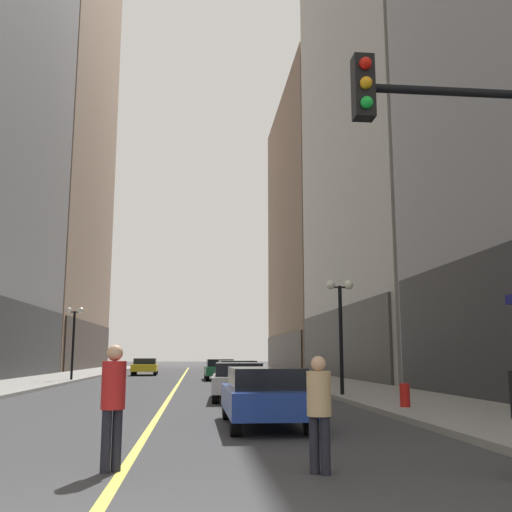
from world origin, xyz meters
The scene contains 17 objects.
ground_plane centered at (0.00, 35.00, 0.00)m, with size 200.00×200.00×0.00m, color #38383A.
sidewalk_left centered at (-8.25, 35.00, 0.07)m, with size 4.50×78.00×0.15m, color gray.
sidewalk_right centered at (8.25, 35.00, 0.07)m, with size 4.50×78.00×0.15m, color gray.
lane_centre_stripe centered at (0.00, 35.00, 0.00)m, with size 0.16×70.00×0.01m, color #E5D64C.
building_left_far centered at (-17.10, 60.00, 42.30)m, with size 13.39×26.00×84.76m.
building_right_mid centered at (18.13, 34.50, 19.44)m, with size 15.46×24.00×39.01m.
building_right_far centered at (16.58, 60.00, 15.84)m, with size 12.36×26.00×31.80m.
car_blue centered at (2.55, 8.75, 0.72)m, with size 1.78×4.33×1.32m.
car_silver centered at (2.51, 16.76, 0.72)m, with size 2.05×4.78×1.32m.
car_grey centered at (2.95, 23.96, 0.72)m, with size 1.98×4.13×1.32m.
car_green centered at (2.47, 33.50, 0.72)m, with size 1.93×4.67×1.32m.
car_yellow centered at (-3.09, 43.14, 0.72)m, with size 2.07×4.51×1.32m.
pedestrian_in_tan_trench centered at (2.70, 3.45, 0.92)m, with size 0.47×0.47×1.59m.
pedestrian_in_red_jacket centered at (-0.16, 3.89, 1.02)m, with size 0.47×0.47×1.75m.
street_lamp_left_far centered at (-6.40, 31.43, 3.26)m, with size 1.06×0.36×4.43m.
street_lamp_right_mid centered at (6.40, 16.95, 3.26)m, with size 1.06×0.36×4.43m.
fire_hydrant_right centered at (6.90, 11.70, 0.40)m, with size 0.28×0.28×0.80m, color red.
Camera 1 is at (1.00, -4.70, 1.61)m, focal length 40.78 mm.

